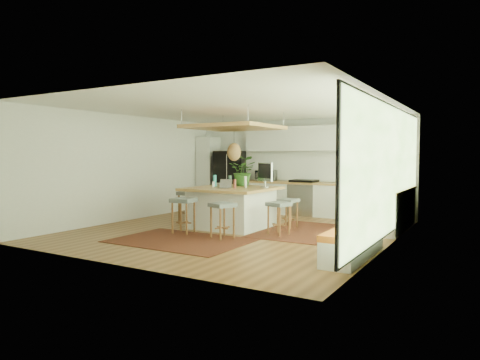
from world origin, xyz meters
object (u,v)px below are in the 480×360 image
Objects in this scene: stool_near_right at (222,221)px; stool_right_front at (279,218)px; monitor at (265,176)px; laptop at (224,183)px; island_plant at (244,174)px; stool_near_left at (184,217)px; stool_left_side at (189,209)px; fridge at (230,180)px; microwave at (266,174)px; island at (232,207)px; stool_right_back at (288,212)px.

stool_near_right is 1.05× the size of stool_right_front.
laptop is at bearing -99.26° from monitor.
island_plant is at bearing 107.90° from stool_near_right.
stool_near_left is 2.03m from stool_right_front.
fridge is at bearing 101.05° from stool_left_side.
fridge is 5.83× the size of laptop.
microwave is at bearing 102.85° from island_plant.
island_plant is (-0.62, 1.91, 0.86)m from stool_near_right.
stool_near_left is 0.96× the size of stool_left_side.
stool_left_side is (-0.77, 1.21, 0.00)m from stool_near_left.
island_plant reaches higher than stool_left_side.
island is 2.56× the size of stool_near_right.
stool_near_left is (-0.46, -1.24, -0.11)m from island.
laptop is at bearing -87.97° from island_plant.
fridge is at bearing 134.98° from stool_right_front.
island_plant is (0.42, 1.83, 0.86)m from stool_near_left.
monitor is at bearing 133.67° from stool_right_front.
stool_near_right is 4.30m from microwave.
stool_left_side is (-1.22, -0.03, -0.11)m from island.
stool_left_side is at bearing -134.89° from monitor.
island is at bearing 1.51° from stool_left_side.
island is at bearing -153.17° from stool_right_back.
stool_right_back is (0.58, 1.91, 0.00)m from stool_near_right.
microwave is at bearing 100.82° from island.
island_plant reaches higher than stool_near_right.
island_plant is at bearing 93.12° from island.
microwave is at bearing -16.01° from fridge.
microwave is (-0.07, 4.01, 0.77)m from stool_near_left.
stool_near_left is 1.04× the size of island_plant.
fridge is 2.48× the size of island_plant.
island is 1.31m from stool_right_back.
fridge reaches higher than microwave.
stool_right_back is at bearing 73.12° from stool_near_right.
fridge is 4.28m from stool_near_left.
microwave is (-1.11, 4.09, 0.77)m from stool_near_right.
island_plant reaches higher than laptop.
stool_right_front is at bearing -59.95° from fridge.
stool_right_front is at bearing -7.13° from stool_left_side.
stool_left_side is at bearing 122.47° from stool_near_left.
stool_right_back is 0.99m from monitor.
monitor is 0.73m from island_plant.
microwave is at bearing 94.16° from laptop.
stool_near_right is (1.04, -0.08, 0.00)m from stool_near_left.
stool_left_side is 2.99m from microwave.
stool_near_left is 1.13× the size of stool_right_back.
stool_left_side reaches higher than stool_near_right.
island is 2.54× the size of island_plant.
stool_right_back is 2.47m from stool_left_side.
stool_right_front is 0.95× the size of island_plant.
stool_near_left is 1.04m from stool_near_right.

